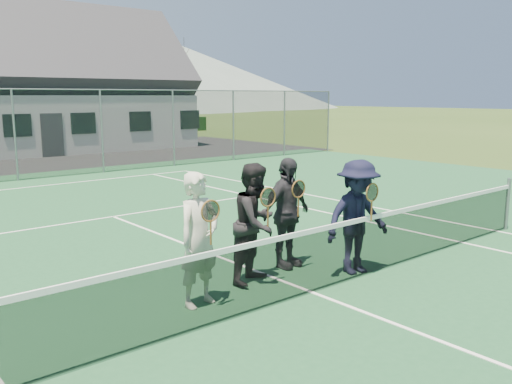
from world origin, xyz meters
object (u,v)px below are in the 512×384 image
player_b (256,223)px  player_d (357,217)px  player_c (286,213)px  clubhouse (30,72)px  player_a (199,239)px  tennis_net (313,258)px

player_b → player_d: size_ratio=1.00×
player_c → player_d: bearing=-55.4°
player_c → player_d: size_ratio=1.00×
clubhouse → player_d: size_ratio=8.67×
player_a → player_c: same height
tennis_net → player_b: bearing=107.7°
player_a → player_c: size_ratio=1.00×
player_a → player_c: bearing=12.9°
clubhouse → player_b: (-4.29, -23.09, -3.07)m
tennis_net → clubhouse: size_ratio=0.75×
player_b → player_c: size_ratio=1.00×
tennis_net → player_a: size_ratio=6.49×
tennis_net → clubhouse: clubhouse is taller
tennis_net → player_d: player_d is taller
clubhouse → player_c: size_ratio=8.67×
clubhouse → player_d: 24.17m
player_b → player_d: same height
clubhouse → player_d: bearing=-96.8°
tennis_net → player_c: bearing=64.4°
clubhouse → tennis_net: bearing=-99.5°
player_a → player_d: (2.65, -0.47, -0.00)m
player_a → tennis_net: bearing=-24.2°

